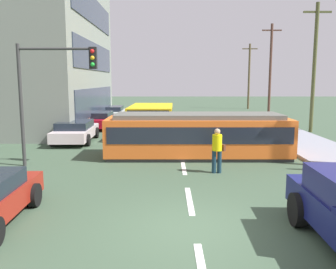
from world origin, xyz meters
TOP-DOWN VIEW (x-y plane):
  - ground_plane at (0.00, 10.00)m, footprint 120.00×120.00m
  - lane_stripe_1 at (0.00, 2.00)m, footprint 0.16×2.40m
  - lane_stripe_2 at (0.00, 6.00)m, footprint 0.16×2.40m
  - lane_stripe_3 at (0.00, 14.02)m, footprint 0.16×2.40m
  - lane_stripe_4 at (0.00, 20.02)m, footprint 0.16×2.40m
  - streetcar_tram at (0.72, 8.02)m, footprint 8.12×2.56m
  - city_bus at (-1.63, 13.85)m, footprint 2.65×5.24m
  - pedestrian_crossing at (1.20, 5.12)m, footprint 0.50×0.36m
  - parked_sedan_mid at (-5.80, 11.99)m, footprint 2.13×4.59m
  - parked_sedan_far at (-5.55, 17.84)m, footprint 2.04×4.51m
  - parked_sedan_furthest at (-5.48, 23.58)m, footprint 2.13×4.62m
  - traffic_light_mast at (-5.17, 6.26)m, footprint 3.11×0.33m
  - utility_pole_mid at (8.94, 15.94)m, footprint 1.80×0.24m
  - utility_pole_far at (9.01, 26.39)m, footprint 1.80×0.24m
  - utility_pole_distant at (9.13, 35.87)m, footprint 1.80×0.24m

SIDE VIEW (x-z plane):
  - ground_plane at x=0.00m, z-range 0.00..0.00m
  - lane_stripe_1 at x=0.00m, z-range 0.00..0.01m
  - lane_stripe_2 at x=0.00m, z-range 0.00..0.01m
  - lane_stripe_3 at x=0.00m, z-range 0.00..0.01m
  - lane_stripe_4 at x=0.00m, z-range 0.00..0.01m
  - parked_sedan_far at x=-5.55m, z-range 0.03..1.22m
  - parked_sedan_mid at x=-5.80m, z-range 0.03..1.22m
  - parked_sedan_furthest at x=-5.48m, z-range 0.03..1.22m
  - pedestrian_crossing at x=1.20m, z-range 0.11..1.78m
  - streetcar_tram at x=0.72m, z-range 0.03..1.99m
  - city_bus at x=-1.63m, z-range 0.13..2.05m
  - traffic_light_mast at x=-5.17m, z-range 1.00..5.82m
  - utility_pole_distant at x=9.13m, z-range 0.18..7.93m
  - utility_pole_mid at x=8.94m, z-range 0.18..8.53m
  - utility_pole_far at x=9.01m, z-range 0.18..8.80m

